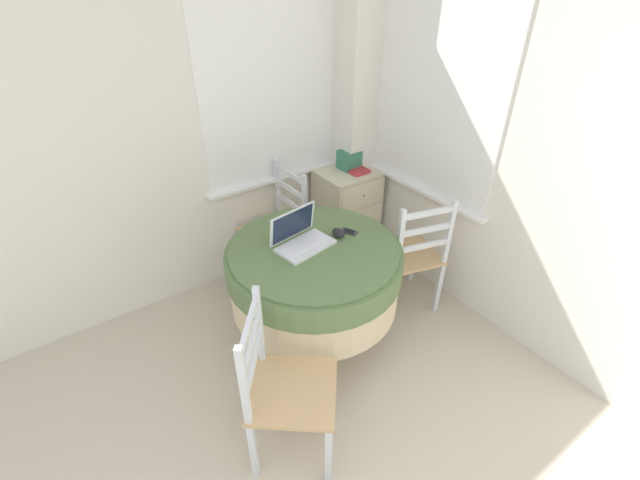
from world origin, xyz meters
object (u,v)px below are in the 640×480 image
(storage_box, at_px, (349,160))
(computer_mouse, at_px, (338,233))
(round_dining_table, at_px, (314,272))
(laptop, at_px, (301,238))
(book_on_cabinet, at_px, (356,169))
(dining_chair_camera_near, at_px, (284,388))
(cell_phone, at_px, (349,232))
(dining_chair_near_back_window, at_px, (277,228))
(corner_cabinet, at_px, (347,211))
(dining_chair_near_right_window, at_px, (410,256))

(storage_box, bearing_deg, computer_mouse, -131.93)
(round_dining_table, relative_size, laptop, 2.90)
(book_on_cabinet, bearing_deg, dining_chair_camera_near, -139.10)
(cell_phone, height_order, storage_box, storage_box)
(laptop, relative_size, book_on_cabinet, 1.83)
(computer_mouse, xyz_separation_m, dining_chair_camera_near, (-0.76, -0.57, -0.34))
(round_dining_table, height_order, cell_phone, cell_phone)
(dining_chair_near_back_window, bearing_deg, corner_cabinet, -0.32)
(dining_chair_near_right_window, bearing_deg, dining_chair_near_back_window, 124.28)
(dining_chair_near_back_window, bearing_deg, round_dining_table, -102.62)
(computer_mouse, relative_size, book_on_cabinet, 0.49)
(dining_chair_near_back_window, relative_size, dining_chair_near_right_window, 1.00)
(laptop, bearing_deg, dining_chair_camera_near, -129.48)
(dining_chair_near_back_window, relative_size, book_on_cabinet, 4.55)
(book_on_cabinet, bearing_deg, round_dining_table, -141.55)
(book_on_cabinet, bearing_deg, laptop, -145.81)
(dining_chair_near_right_window, relative_size, storage_box, 5.76)
(corner_cabinet, bearing_deg, dining_chair_near_right_window, -96.66)
(corner_cabinet, bearing_deg, dining_chair_camera_near, -137.26)
(round_dining_table, xyz_separation_m, dining_chair_near_right_window, (0.77, -0.10, -0.13))
(round_dining_table, xyz_separation_m, corner_cabinet, (0.87, 0.77, -0.20))
(cell_phone, distance_m, dining_chair_near_right_window, 0.60)
(cell_phone, bearing_deg, corner_cabinet, 52.14)
(dining_chair_near_right_window, xyz_separation_m, book_on_cabinet, (0.15, 0.83, 0.33))
(round_dining_table, distance_m, book_on_cabinet, 1.19)
(laptop, distance_m, dining_chair_camera_near, 0.89)
(computer_mouse, height_order, dining_chair_near_back_window, dining_chair_near_back_window)
(dining_chair_camera_near, bearing_deg, corner_cabinet, 42.74)
(cell_phone, height_order, book_on_cabinet, book_on_cabinet)
(dining_chair_near_right_window, xyz_separation_m, corner_cabinet, (0.10, 0.87, -0.07))
(corner_cabinet, height_order, storage_box, storage_box)
(cell_phone, bearing_deg, dining_chair_near_back_window, 98.25)
(dining_chair_near_back_window, distance_m, dining_chair_near_right_window, 1.06)
(book_on_cabinet, bearing_deg, storage_box, 99.42)
(cell_phone, bearing_deg, storage_box, 51.76)
(cell_phone, distance_m, book_on_cabinet, 0.95)
(corner_cabinet, bearing_deg, book_on_cabinet, -43.72)
(round_dining_table, distance_m, corner_cabinet, 1.18)
(dining_chair_camera_near, bearing_deg, cell_phone, 33.93)
(round_dining_table, xyz_separation_m, laptop, (-0.05, 0.07, 0.23))
(storage_box, xyz_separation_m, book_on_cabinet, (0.01, -0.08, -0.06))
(dining_chair_near_back_window, bearing_deg, dining_chair_near_right_window, -55.72)
(cell_phone, distance_m, dining_chair_camera_near, 1.07)
(round_dining_table, distance_m, laptop, 0.25)
(corner_cabinet, relative_size, storage_box, 4.72)
(computer_mouse, distance_m, corner_cabinet, 1.09)
(cell_phone, relative_size, storage_box, 0.73)
(round_dining_table, height_order, storage_box, storage_box)
(dining_chair_near_back_window, bearing_deg, storage_box, 2.18)
(dining_chair_camera_near, xyz_separation_m, corner_cabinet, (1.44, 1.33, -0.07))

